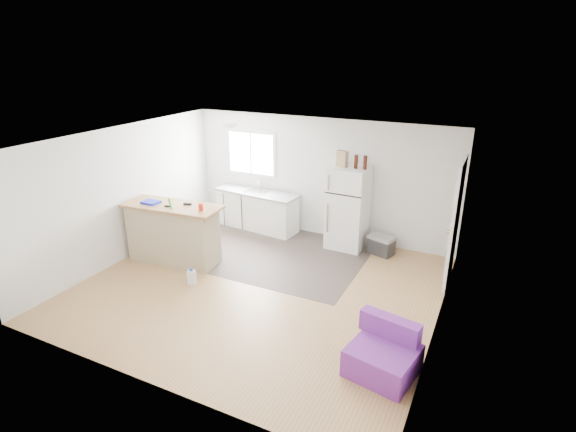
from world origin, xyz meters
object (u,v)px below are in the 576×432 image
object	(u,v)px
refrigerator	(348,208)
bottle_left	(356,162)
mop	(173,252)
cooler	(381,245)
blue_tray	(151,202)
red_cup	(201,207)
purple_seat	(384,355)
cleaner_jug	(192,277)
peninsula	(173,233)
cardboard_box	(342,159)
bottle_right	(365,163)
kitchen_cabinets	(257,210)

from	to	relation	value
refrigerator	bottle_left	world-z (taller)	bottle_left
mop	bottle_left	xyz separation A→B (m)	(2.64, 2.05, 1.48)
cooler	blue_tray	distance (m)	4.28
cooler	red_cup	world-z (taller)	red_cup
red_cup	bottle_left	bearing A→B (deg)	42.71
cooler	blue_tray	xyz separation A→B (m)	(-3.67, -2.01, 0.91)
purple_seat	cleaner_jug	world-z (taller)	purple_seat
peninsula	purple_seat	distance (m)	4.38
refrigerator	cooler	bearing A→B (deg)	-1.85
purple_seat	blue_tray	distance (m)	4.78
peninsula	cooler	bearing A→B (deg)	25.32
bottle_left	blue_tray	bearing A→B (deg)	-147.10
cardboard_box	bottle_right	bearing A→B (deg)	1.26
purple_seat	blue_tray	world-z (taller)	blue_tray
kitchen_cabinets	cooler	distance (m)	2.74
red_cup	blue_tray	distance (m)	1.02
cooler	purple_seat	size ratio (longest dim) A/B	0.63
red_cup	bottle_left	size ratio (longest dim) A/B	0.48
peninsula	cardboard_box	distance (m)	3.33
mop	bottle_right	distance (m)	3.79
refrigerator	cardboard_box	distance (m)	0.96
purple_seat	blue_tray	bearing A→B (deg)	176.22
kitchen_cabinets	cooler	size ratio (longest dim) A/B	3.45
blue_tray	bottle_left	world-z (taller)	bottle_left
kitchen_cabinets	red_cup	world-z (taller)	red_cup
purple_seat	mop	bearing A→B (deg)	175.40
kitchen_cabinets	cardboard_box	size ratio (longest dim) A/B	6.26
red_cup	blue_tray	world-z (taller)	red_cup
purple_seat	red_cup	distance (m)	3.86
kitchen_cabinets	peninsula	xyz separation A→B (m)	(-0.57, -2.03, 0.13)
cardboard_box	bottle_left	size ratio (longest dim) A/B	1.20
mop	purple_seat	bearing A→B (deg)	-10.19
blue_tray	bottle_right	size ratio (longest dim) A/B	1.20
refrigerator	bottle_right	size ratio (longest dim) A/B	6.36
refrigerator	cooler	world-z (taller)	refrigerator
cardboard_box	peninsula	bearing A→B (deg)	-142.01
peninsula	refrigerator	size ratio (longest dim) A/B	1.14
purple_seat	bottle_right	distance (m)	3.77
cooler	mop	xyz separation A→B (m)	(-3.22, -2.06, 0.05)
cardboard_box	bottle_left	world-z (taller)	cardboard_box
blue_tray	purple_seat	bearing A→B (deg)	-14.80
peninsula	blue_tray	world-z (taller)	blue_tray
purple_seat	cooler	bearing A→B (deg)	116.36
red_cup	bottle_right	world-z (taller)	bottle_right
kitchen_cabinets	bottle_left	size ratio (longest dim) A/B	7.51
kitchen_cabinets	bottle_right	bearing A→B (deg)	3.49
bottle_left	kitchen_cabinets	bearing A→B (deg)	176.98
bottle_left	bottle_right	world-z (taller)	same
purple_seat	bottle_left	world-z (taller)	bottle_left
blue_tray	kitchen_cabinets	bearing A→B (deg)	66.07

